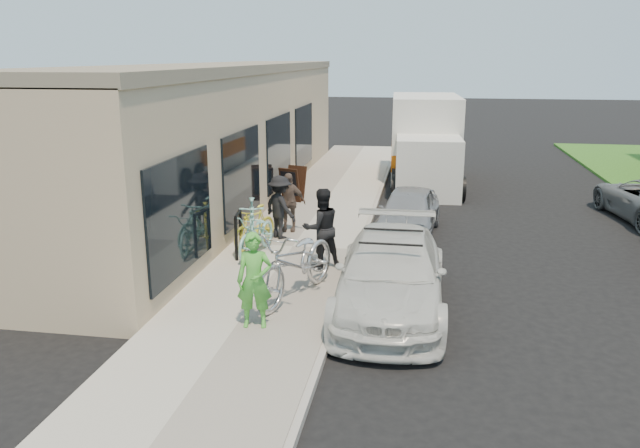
{
  "coord_description": "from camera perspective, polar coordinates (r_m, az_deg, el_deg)",
  "views": [
    {
      "loc": [
        0.95,
        -10.65,
        4.46
      ],
      "look_at": [
        -1.15,
        1.78,
        1.05
      ],
      "focal_mm": 35.0,
      "sensor_mm": 36.0,
      "label": 1
    }
  ],
  "objects": [
    {
      "name": "curb",
      "position": [
        14.41,
        3.55,
        -2.65
      ],
      "size": [
        0.12,
        34.0,
        0.13
      ],
      "primitive_type": "cube",
      "color": "gray",
      "rests_on": "ground"
    },
    {
      "name": "tandem_bike",
      "position": [
        11.34,
        -2.15,
        -3.53
      ],
      "size": [
        1.7,
        2.75,
        1.37
      ],
      "primitive_type": "imported",
      "rotation": [
        0.0,
        0.0,
        -0.33
      ],
      "color": "silver",
      "rests_on": "sidewalk"
    },
    {
      "name": "bystander_b",
      "position": [
        15.74,
        -2.91,
        2.02
      ],
      "size": [
        0.88,
        0.39,
        1.49
      ],
      "primitive_type": "imported",
      "rotation": [
        0.0,
        0.0,
        0.03
      ],
      "color": "brown",
      "rests_on": "sidewalk"
    },
    {
      "name": "cruiser_bike_c",
      "position": [
        14.52,
        -5.99,
        -0.25
      ],
      "size": [
        0.97,
        1.65,
        0.96
      ],
      "primitive_type": "imported",
      "rotation": [
        0.0,
        0.0,
        -0.35
      ],
      "color": "yellow",
      "rests_on": "sidewalk"
    },
    {
      "name": "bystander_a",
      "position": [
        15.11,
        -3.67,
        1.55
      ],
      "size": [
        1.13,
        1.07,
        1.54
      ],
      "primitive_type": "imported",
      "rotation": [
        0.0,
        0.0,
        2.47
      ],
      "color": "black",
      "rests_on": "sidewalk"
    },
    {
      "name": "sedan_white",
      "position": [
        11.27,
        6.51,
        -4.55
      ],
      "size": [
        1.96,
        4.72,
        1.4
      ],
      "rotation": [
        0.0,
        0.0,
        0.01
      ],
      "color": "silver",
      "rests_on": "ground"
    },
    {
      "name": "man_standing",
      "position": [
        12.99,
        0.12,
        -0.36
      ],
      "size": [
        1.03,
        0.96,
        1.68
      ],
      "primitive_type": "imported",
      "rotation": [
        0.0,
        0.0,
        3.67
      ],
      "color": "black",
      "rests_on": "sidewalk"
    },
    {
      "name": "cruiser_bike_b",
      "position": [
        13.96,
        -5.8,
        -0.89
      ],
      "size": [
        0.88,
        1.88,
        0.95
      ],
      "primitive_type": "imported",
      "rotation": [
        0.0,
        0.0,
        -0.14
      ],
      "color": "#8ACDC4",
      "rests_on": "sidewalk"
    },
    {
      "name": "sedan_silver",
      "position": [
        16.11,
        8.1,
        1.13
      ],
      "size": [
        1.76,
        3.66,
        1.2
      ],
      "primitive_type": "imported",
      "rotation": [
        0.0,
        0.0,
        -0.1
      ],
      "color": "#98999D",
      "rests_on": "ground"
    },
    {
      "name": "woman_rider",
      "position": [
        10.18,
        -6.01,
        -5.15
      ],
      "size": [
        0.63,
        0.47,
        1.59
      ],
      "primitive_type": "imported",
      "rotation": [
        0.0,
        0.0,
        0.16
      ],
      "color": "green",
      "rests_on": "sidewalk"
    },
    {
      "name": "sidewalk",
      "position": [
        14.64,
        -2.49,
        -2.31
      ],
      "size": [
        3.0,
        34.0,
        0.15
      ],
      "primitive_type": "cube",
      "color": "#AAA699",
      "rests_on": "ground"
    },
    {
      "name": "sandwich_board",
      "position": [
        19.03,
        -2.52,
        3.68
      ],
      "size": [
        0.81,
        0.81,
        1.05
      ],
      "rotation": [
        0.0,
        0.0,
        -0.32
      ],
      "color": "black",
      "rests_on": "sidewalk"
    },
    {
      "name": "moving_truck",
      "position": [
        22.82,
        9.58,
        7.12
      ],
      "size": [
        2.64,
        6.36,
        3.07
      ],
      "rotation": [
        0.0,
        0.0,
        0.05
      ],
      "color": "silver",
      "rests_on": "ground"
    },
    {
      "name": "cruiser_bike_a",
      "position": [
        14.3,
        -6.22,
        -0.11
      ],
      "size": [
        1.03,
        1.98,
        1.14
      ],
      "primitive_type": "imported",
      "rotation": [
        0.0,
        0.0,
        0.27
      ],
      "color": "#8ACDC4",
      "rests_on": "sidewalk"
    },
    {
      "name": "ground",
      "position": [
        11.59,
        4.17,
        -7.54
      ],
      "size": [
        120.0,
        120.0,
        0.0
      ],
      "primitive_type": "plane",
      "color": "black",
      "rests_on": "ground"
    },
    {
      "name": "storefront",
      "position": [
        19.78,
        -8.81,
        8.18
      ],
      "size": [
        3.6,
        20.0,
        4.22
      ],
      "color": "tan",
      "rests_on": "ground"
    },
    {
      "name": "bike_rack",
      "position": [
        13.85,
        -7.48,
        -0.52
      ],
      "size": [
        0.16,
        0.7,
        1.0
      ],
      "rotation": [
        0.0,
        0.0,
        0.14
      ],
      "color": "black",
      "rests_on": "sidewalk"
    }
  ]
}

